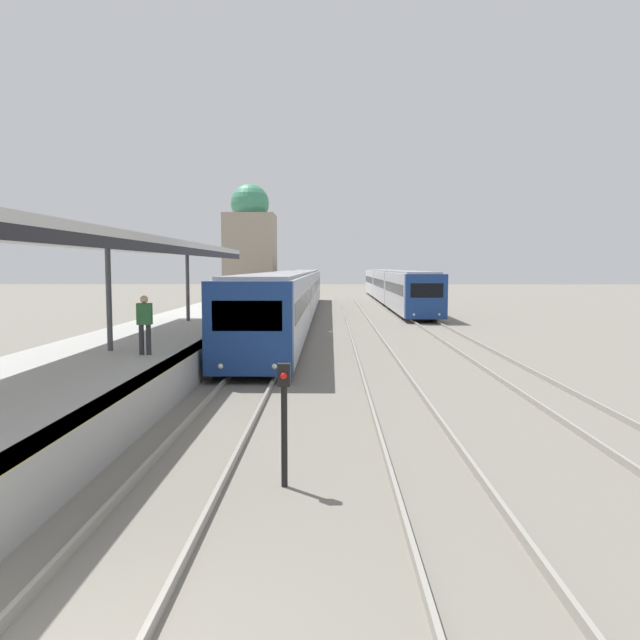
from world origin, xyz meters
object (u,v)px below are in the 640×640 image
at_px(person_on_platform, 145,321).
at_px(train_near, 295,292).
at_px(signal_post_near, 284,411).
at_px(train_far, 392,285).

relative_size(person_on_platform, train_near, 0.03).
bearing_deg(person_on_platform, train_near, 83.63).
height_order(train_near, signal_post_near, train_near).
bearing_deg(person_on_platform, train_far, 75.47).
relative_size(person_on_platform, train_far, 0.04).
distance_m(train_far, signal_post_near, 50.69).
xyz_separation_m(train_near, signal_post_near, (1.70, -32.38, -0.54)).
distance_m(train_near, signal_post_near, 32.42).
height_order(person_on_platform, train_near, train_near).
distance_m(person_on_platform, signal_post_near, 8.86).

